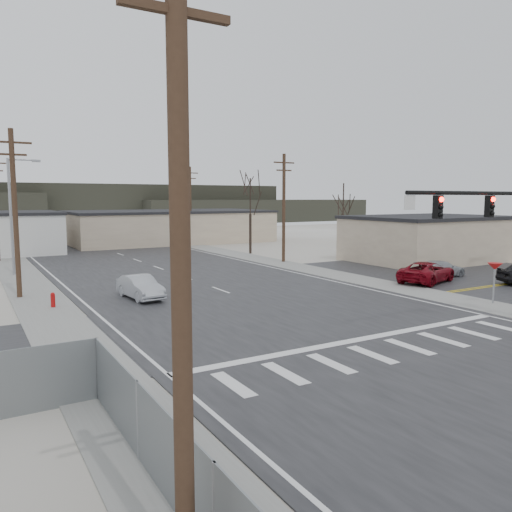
{
  "coord_description": "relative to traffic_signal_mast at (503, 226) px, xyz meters",
  "views": [
    {
      "loc": [
        -14.15,
        -20.66,
        5.98
      ],
      "look_at": [
        0.52,
        4.36,
        2.6
      ],
      "focal_mm": 35.0,
      "sensor_mm": 36.0,
      "label": 1
    }
  ],
  "objects": [
    {
      "name": "ground",
      "position": [
        -7.89,
        6.2,
        -4.67
      ],
      "size": [
        140.0,
        140.0,
        0.0
      ],
      "primitive_type": "plane",
      "color": "white",
      "rests_on": "ground"
    },
    {
      "name": "main_road",
      "position": [
        -7.89,
        21.2,
        -4.65
      ],
      "size": [
        18.0,
        110.0,
        0.05
      ],
      "primitive_type": "cube",
      "color": "black",
      "rests_on": "ground"
    },
    {
      "name": "cross_road",
      "position": [
        -7.89,
        6.2,
        -4.65
      ],
      "size": [
        90.0,
        10.0,
        0.04
      ],
      "primitive_type": "cube",
      "color": "black",
      "rests_on": "ground"
    },
    {
      "name": "parking_lot",
      "position": [
        12.11,
        12.2,
        -4.66
      ],
      "size": [
        18.0,
        20.0,
        0.03
      ],
      "primitive_type": "cube",
      "color": "black",
      "rests_on": "ground"
    },
    {
      "name": "sidewalk_left",
      "position": [
        -18.49,
        26.2,
        -4.64
      ],
      "size": [
        3.0,
        90.0,
        0.06
      ],
      "primitive_type": "cube",
      "color": "gray",
      "rests_on": "ground"
    },
    {
      "name": "sidewalk_right",
      "position": [
        2.71,
        26.2,
        -4.64
      ],
      "size": [
        3.0,
        90.0,
        0.06
      ],
      "primitive_type": "cube",
      "color": "gray",
      "rests_on": "ground"
    },
    {
      "name": "traffic_signal_mast",
      "position": [
        0.0,
        0.0,
        0.0
      ],
      "size": [
        8.95,
        0.43,
        7.2
      ],
      "color": "black",
      "rests_on": "ground"
    },
    {
      "name": "fire_hydrant",
      "position": [
        -18.09,
        14.2,
        -4.22
      ],
      "size": [
        0.24,
        0.24,
        0.87
      ],
      "color": "#A50C0C",
      "rests_on": "ground"
    },
    {
      "name": "yield_sign",
      "position": [
        3.61,
        2.7,
        -2.61
      ],
      "size": [
        0.8,
        0.8,
        2.35
      ],
      "color": "gray",
      "rests_on": "ground"
    },
    {
      "name": "building_right_far",
      "position": [
        2.11,
        50.2,
        -2.52
      ],
      "size": [
        26.3,
        14.3,
        4.3
      ],
      "color": "beige",
      "rests_on": "ground"
    },
    {
      "name": "building_lot",
      "position": [
        16.11,
        18.2,
        -2.52
      ],
      "size": [
        14.3,
        10.3,
        4.3
      ],
      "color": "beige",
      "rests_on": "ground"
    },
    {
      "name": "upole_left_a",
      "position": [
        -19.39,
        -7.8,
        0.55
      ],
      "size": [
        2.2,
        0.3,
        10.0
      ],
      "color": "#402C1D",
      "rests_on": "ground"
    },
    {
      "name": "upole_left_b",
      "position": [
        -19.39,
        18.2,
        0.55
      ],
      "size": [
        2.2,
        0.3,
        10.0
      ],
      "color": "#402C1D",
      "rests_on": "ground"
    },
    {
      "name": "upole_right_a",
      "position": [
        3.61,
        24.2,
        0.55
      ],
      "size": [
        2.2,
        0.3,
        10.0
      ],
      "color": "#402C1D",
      "rests_on": "ground"
    },
    {
      "name": "upole_right_b",
      "position": [
        3.61,
        46.2,
        0.55
      ],
      "size": [
        2.2,
        0.3,
        10.0
      ],
      "color": "#402C1D",
      "rests_on": "ground"
    },
    {
      "name": "streetlight_main",
      "position": [
        -18.69,
        28.2,
        0.41
      ],
      "size": [
        2.4,
        0.25,
        9.0
      ],
      "color": "gray",
      "rests_on": "ground"
    },
    {
      "name": "tree_right_mid",
      "position": [
        4.61,
        32.2,
        1.26
      ],
      "size": [
        3.74,
        3.74,
        8.33
      ],
      "color": "#30251D",
      "rests_on": "ground"
    },
    {
      "name": "tree_right_far",
      "position": [
        7.11,
        58.2,
        0.91
      ],
      "size": [
        3.52,
        3.52,
        7.84
      ],
      "color": "#30251D",
      "rests_on": "ground"
    },
    {
      "name": "tree_lot",
      "position": [
        14.11,
        28.2,
        0.91
      ],
      "size": [
        3.52,
        3.52,
        7.84
      ],
      "color": "#30251D",
      "rests_on": "ground"
    },
    {
      "name": "hill_center",
      "position": [
        7.11,
        102.2,
        -0.17
      ],
      "size": [
        80.0,
        18.0,
        9.0
      ],
      "primitive_type": "cube",
      "color": "#333026",
      "rests_on": "ground"
    },
    {
      "name": "hill_right",
      "position": [
        42.11,
        96.2,
        -1.92
      ],
      "size": [
        60.0,
        18.0,
        5.5
      ],
      "primitive_type": "cube",
      "color": "#333026",
      "rests_on": "ground"
    },
    {
      "name": "sedan_crossing",
      "position": [
        -13.23,
        14.17,
        -3.94
      ],
      "size": [
        1.88,
        4.29,
        1.37
      ],
      "primitive_type": "imported",
      "rotation": [
        0.0,
        0.0,
        0.1
      ],
      "color": "#A2A6AC",
      "rests_on": "main_road"
    },
    {
      "name": "car_far_a",
      "position": [
        -5.64,
        46.82,
        -3.86
      ],
      "size": [
        3.0,
        5.56,
        1.53
      ],
      "primitive_type": "imported",
      "rotation": [
        0.0,
        0.0,
        3.31
      ],
      "color": "black",
      "rests_on": "main_road"
    },
    {
      "name": "car_far_b",
      "position": [
        -7.52,
        57.17,
        -3.99
      ],
      "size": [
        2.78,
        4.03,
        1.27
      ],
      "primitive_type": "imported",
      "rotation": [
        0.0,
        0.0,
        -0.38
      ],
      "color": "black",
      "rests_on": "main_road"
    },
    {
      "name": "car_parked_red",
      "position": [
        6.02,
        9.5,
        -3.91
      ],
      "size": [
        5.77,
        3.93,
        1.47
      ],
      "primitive_type": "imported",
      "rotation": [
        0.0,
        0.0,
        1.88
      ],
      "color": "maroon",
      "rests_on": "parking_lot"
    },
    {
      "name": "car_parked_dark_b",
      "position": [
        14.42,
        14.86,
        -3.93
      ],
      "size": [
        4.47,
        1.95,
        1.43
      ],
      "primitive_type": "imported",
      "rotation": [
        0.0,
        0.0,
        1.47
      ],
      "color": "black",
      "rests_on": "parking_lot"
    },
    {
      "name": "car_parked_silver",
      "position": [
        8.82,
        10.63,
        -4.02
      ],
      "size": [
        4.32,
        1.79,
        1.25
      ],
      "primitive_type": "imported",
      "rotation": [
        0.0,
        0.0,
        1.58
      ],
      "color": "#9EA3A9",
      "rests_on": "parking_lot"
    }
  ]
}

